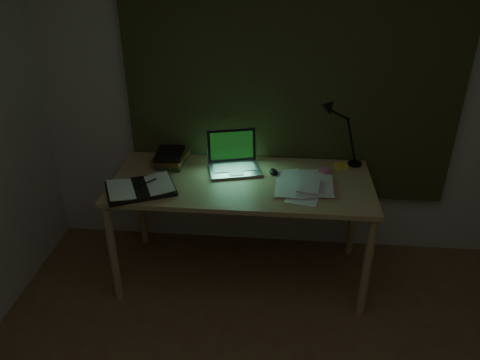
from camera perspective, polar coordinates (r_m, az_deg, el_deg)
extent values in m
cube|color=beige|center=(3.18, 6.26, 11.46)|extent=(3.50, 0.00, 2.50)
cube|color=#33361B|center=(3.09, 6.47, 14.79)|extent=(2.20, 0.06, 2.00)
ellipsoid|color=black|center=(3.04, 4.12, 0.99)|extent=(0.07, 0.10, 0.03)
cube|color=yellow|center=(3.21, 12.27, 1.73)|extent=(0.09, 0.09, 0.02)
cube|color=pink|center=(3.13, 10.19, 1.20)|extent=(0.08, 0.08, 0.01)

